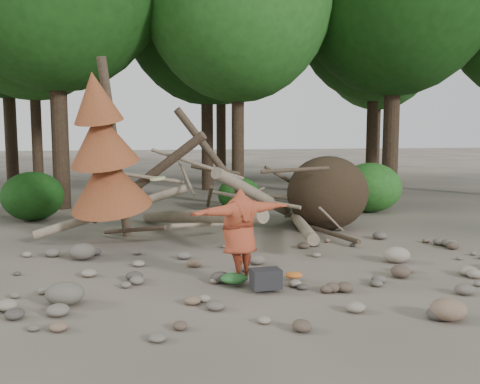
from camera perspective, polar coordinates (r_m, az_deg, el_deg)
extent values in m
plane|color=#514C44|center=(9.90, 3.16, -9.06)|extent=(120.00, 120.00, 0.00)
ellipsoid|color=#332619|center=(14.49, 9.34, -0.09)|extent=(2.20, 1.87, 1.98)
cylinder|color=gray|center=(13.20, -4.74, -2.62)|extent=(2.61, 5.11, 1.08)
cylinder|color=gray|center=(13.91, 2.46, -0.66)|extent=(3.18, 3.71, 1.90)
cylinder|color=brown|center=(13.93, -10.04, 1.32)|extent=(3.08, 1.91, 2.49)
cylinder|color=gray|center=(13.52, 6.41, -3.27)|extent=(1.13, 4.98, 0.43)
cylinder|color=brown|center=(14.22, -2.39, 3.15)|extent=(2.39, 1.03, 2.89)
cylinder|color=gray|center=(13.44, -13.39, -1.96)|extent=(3.71, 0.86, 1.20)
cylinder|color=#4C3F30|center=(12.99, -11.26, -4.00)|extent=(1.52, 1.70, 0.49)
cylinder|color=gray|center=(14.00, -0.12, -1.02)|extent=(1.57, 0.85, 0.69)
cylinder|color=#4C3F30|center=(14.79, 5.66, 0.93)|extent=(1.92, 1.25, 1.10)
cylinder|color=gray|center=(13.56, -5.82, 1.67)|extent=(0.37, 1.42, 0.85)
cylinder|color=#4C3F30|center=(13.46, 9.21, -4.23)|extent=(0.79, 2.54, 0.12)
cylinder|color=gray|center=(12.65, -3.58, -3.48)|extent=(1.78, 1.11, 0.29)
cylinder|color=#4C3F30|center=(13.10, -13.18, 4.41)|extent=(0.67, 1.13, 4.35)
cone|color=brown|center=(12.84, -13.87, 1.22)|extent=(2.06, 2.13, 1.86)
cone|color=brown|center=(12.59, -14.54, 5.65)|extent=(1.71, 1.78, 1.65)
cone|color=brown|center=(12.43, -15.17, 9.78)|extent=(1.23, 1.30, 1.41)
cylinder|color=#38281C|center=(19.06, -18.88, 11.78)|extent=(0.56, 0.56, 8.96)
cylinder|color=#38281C|center=(18.76, -0.24, 9.44)|extent=(0.44, 0.44, 7.14)
cylinder|color=#38281C|center=(21.26, 15.99, 11.99)|extent=(0.60, 0.60, 9.45)
cylinder|color=#38281C|center=(23.20, -21.00, 9.00)|extent=(0.42, 0.42, 7.56)
cylinder|color=#38281C|center=(23.67, -3.54, 10.57)|extent=(0.52, 0.52, 8.54)
cylinder|color=#38281C|center=(25.25, 13.99, 9.67)|extent=(0.50, 0.50, 8.12)
ellipsoid|color=#1F5719|center=(25.84, 14.28, 19.21)|extent=(7.42, 7.42, 8.91)
cylinder|color=#38281C|center=(30.13, -23.46, 10.28)|extent=(0.62, 0.62, 9.66)
cylinder|color=#38281C|center=(30.11, -2.04, 9.96)|extent=(0.54, 0.54, 8.75)
ellipsoid|color=#276720|center=(30.71, -2.08, 18.61)|extent=(8.00, 8.00, 10.00)
cylinder|color=#38281C|center=(32.12, 14.40, 8.74)|extent=(0.46, 0.46, 7.84)
ellipsoid|color=#1F5719|center=(32.54, 14.62, 16.05)|extent=(7.17, 7.17, 8.60)
ellipsoid|color=#164412|center=(16.91, -21.25, -0.41)|extent=(1.80, 1.80, 1.44)
ellipsoid|color=#1F5719|center=(17.46, -0.10, -0.26)|extent=(1.40, 1.40, 1.12)
ellipsoid|color=#276720|center=(17.88, 13.73, 0.49)|extent=(2.00, 2.00, 1.60)
imported|color=#9A3B22|center=(9.27, -0.05, -4.55)|extent=(2.02, 1.22, 1.60)
cylinder|color=tan|center=(9.25, -8.77, 1.43)|extent=(0.28, 0.28, 0.09)
cube|color=black|center=(9.01, 2.77, -9.58)|extent=(0.51, 0.36, 0.32)
ellipsoid|color=#27632B|center=(9.32, -0.64, -9.49)|extent=(0.47, 0.39, 0.18)
ellipsoid|color=#C76222|center=(9.68, 5.76, -9.10)|extent=(0.31, 0.26, 0.11)
ellipsoid|color=#625D52|center=(8.79, -18.18, -10.24)|extent=(0.59, 0.54, 0.36)
ellipsoid|color=#7D634E|center=(8.28, 21.34, -11.59)|extent=(0.52, 0.47, 0.31)
ellipsoid|color=gray|center=(11.34, 16.37, -6.44)|extent=(0.54, 0.48, 0.32)
ellipsoid|color=#5D574E|center=(11.60, -16.48, -6.11)|extent=(0.56, 0.51, 0.34)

